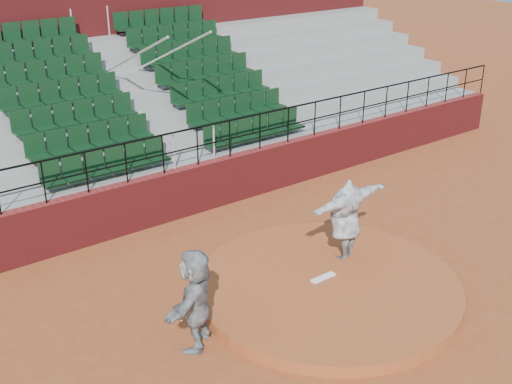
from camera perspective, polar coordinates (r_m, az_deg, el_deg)
ground at (r=13.66m, az=6.37°, el=-8.78°), size 90.00×90.00×0.00m
pitchers_mound at (r=13.59m, az=6.39°, el=-8.33°), size 5.50×5.50×0.25m
pitching_rubber at (r=13.61m, az=5.98°, el=-7.57°), size 0.60×0.15×0.03m
boundary_wall at (r=16.89m, az=-5.08°, el=0.39°), size 24.00×0.30×1.30m
wall_railing at (r=16.40m, az=-5.25°, el=4.82°), size 24.04×0.05×1.03m
seating_deck at (r=19.64m, az=-10.86°, el=5.87°), size 24.00×5.97×4.63m
press_box_facade at (r=22.69m, az=-15.89°, el=13.27°), size 24.00×3.00×7.10m
pitcher at (r=14.04m, az=7.98°, el=-2.40°), size 2.33×0.81×1.86m
fielder at (r=11.61m, az=-5.40°, el=-9.44°), size 1.75×1.59×1.94m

